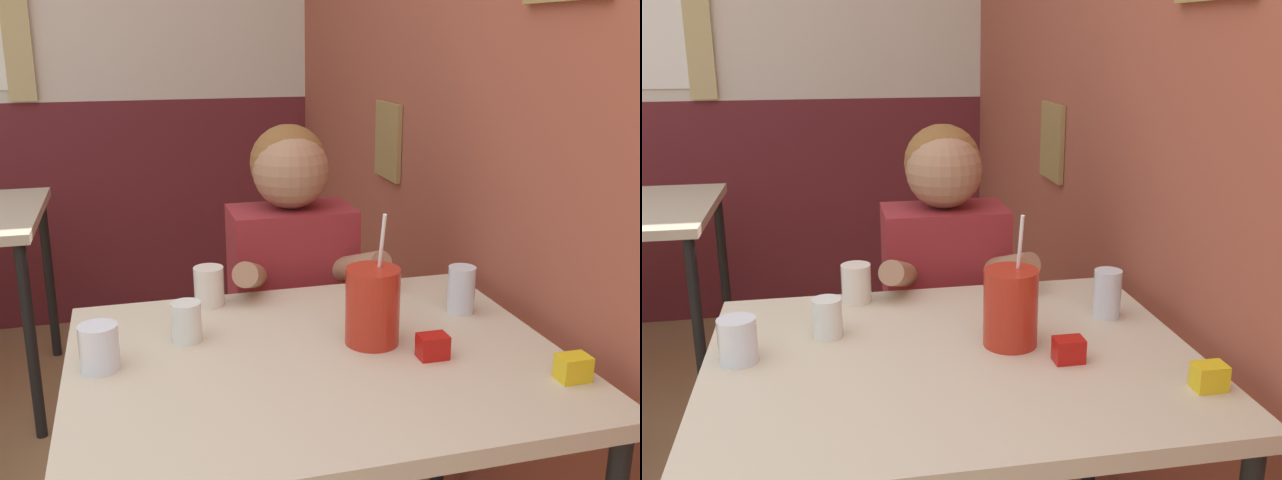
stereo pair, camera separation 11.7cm
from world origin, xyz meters
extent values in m
cube|color=#9E4C38|center=(1.26, 1.33, 1.35)|extent=(0.06, 4.66, 2.70)
cube|color=olive|center=(1.22, 1.44, 1.04)|extent=(0.02, 0.22, 0.26)
cube|color=maroon|center=(0.00, 2.69, 0.55)|extent=(5.46, 0.06, 1.10)
cube|color=tan|center=(-0.10, 2.64, 1.55)|extent=(0.12, 0.02, 0.88)
cube|color=beige|center=(0.68, 0.39, 0.75)|extent=(1.00, 0.81, 0.04)
cylinder|color=black|center=(0.22, 0.76, 0.37)|extent=(0.04, 0.04, 0.73)
cylinder|color=black|center=(1.14, 0.76, 0.37)|extent=(0.04, 0.04, 0.73)
cylinder|color=black|center=(-0.04, 1.57, 0.37)|extent=(0.04, 0.04, 0.73)
cylinder|color=black|center=(-0.04, 2.28, 0.37)|extent=(0.04, 0.04, 0.73)
cube|color=maroon|center=(0.76, 0.96, 0.22)|extent=(0.31, 0.20, 0.45)
cube|color=maroon|center=(0.76, 0.96, 0.70)|extent=(0.34, 0.20, 0.49)
sphere|color=brown|center=(0.76, 0.98, 1.06)|extent=(0.21, 0.21, 0.21)
sphere|color=#9E7051|center=(0.76, 0.96, 1.05)|extent=(0.21, 0.21, 0.21)
cylinder|color=#9E7051|center=(0.62, 0.82, 0.80)|extent=(0.14, 0.27, 0.15)
cylinder|color=#9E7051|center=(0.90, 0.82, 0.80)|extent=(0.14, 0.27, 0.15)
cylinder|color=#B22819|center=(0.81, 0.42, 0.85)|extent=(0.12, 0.12, 0.17)
cylinder|color=white|center=(0.83, 0.42, 0.98)|extent=(0.01, 0.04, 0.14)
cylinder|color=silver|center=(0.25, 0.44, 0.81)|extent=(0.08, 0.08, 0.09)
cylinder|color=silver|center=(0.43, 0.54, 0.81)|extent=(0.06, 0.06, 0.09)
cylinder|color=silver|center=(0.50, 0.74, 0.81)|extent=(0.07, 0.07, 0.10)
cylinder|color=silver|center=(1.07, 0.53, 0.82)|extent=(0.06, 0.06, 0.11)
cube|color=#B7140F|center=(0.90, 0.32, 0.79)|extent=(0.06, 0.04, 0.05)
cube|color=yellow|center=(1.12, 0.16, 0.79)|extent=(0.06, 0.04, 0.05)
camera|label=1|loc=(0.33, -0.90, 1.40)|focal=40.00mm
camera|label=2|loc=(0.45, -0.93, 1.40)|focal=40.00mm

